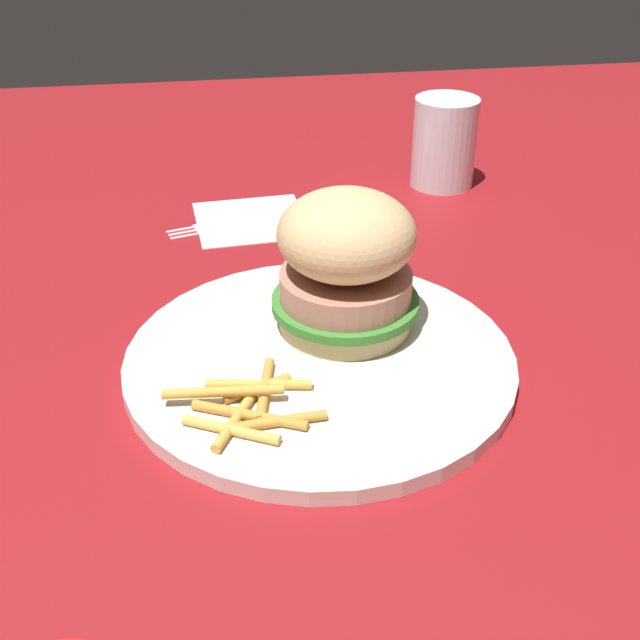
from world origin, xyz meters
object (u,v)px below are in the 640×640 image
at_px(sandwich, 346,263).
at_px(drink_glass, 444,148).
at_px(plate, 320,361).
at_px(fries_pile, 249,404).
at_px(napkin, 251,220).
at_px(fork, 250,218).

xyz_separation_m(sandwich, drink_glass, (-0.29, 0.16, -0.02)).
xyz_separation_m(plate, sandwich, (-0.04, 0.03, 0.06)).
relative_size(fries_pile, napkin, 0.97).
distance_m(napkin, drink_glass, 0.23).
bearing_deg(fork, napkin, 105.35).
relative_size(napkin, drink_glass, 1.14).
bearing_deg(drink_glass, fries_pile, -32.17).
xyz_separation_m(fries_pile, napkin, (-0.32, 0.03, -0.02)).
bearing_deg(sandwich, fries_pile, -40.65).
bearing_deg(drink_glass, napkin, -73.36).
relative_size(plate, napkin, 2.62).
bearing_deg(plate, sandwich, 146.34).
bearing_deg(napkin, sandwich, 13.62).
distance_m(plate, fries_pile, 0.08).
bearing_deg(fries_pile, fork, 175.57).
height_order(fries_pile, napkin, fries_pile).
xyz_separation_m(fork, drink_glass, (-0.07, 0.22, 0.04)).
relative_size(sandwich, drink_glass, 1.18).
relative_size(sandwich, napkin, 1.03).
distance_m(plate, fork, 0.27).
height_order(napkin, drink_glass, drink_glass).
relative_size(sandwich, fork, 0.66).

